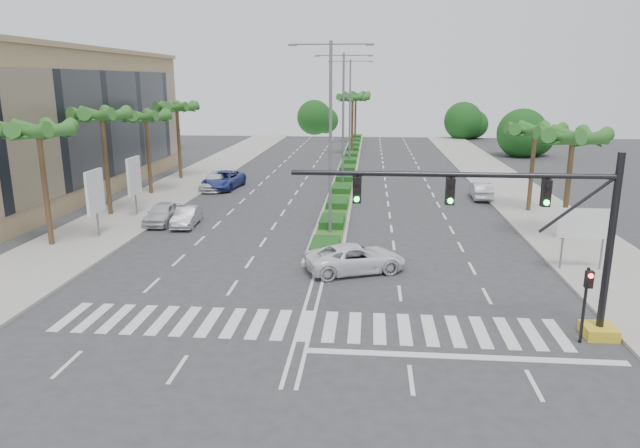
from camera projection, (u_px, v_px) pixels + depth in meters
The scene contains 28 objects.
ground at pixel (306, 326), 23.21m from camera, with size 160.00×160.00×0.00m, color #333335.
footpath_right at pixel (545, 217), 41.21m from camera, with size 6.00×120.00×0.15m, color gray.
footpath_left at pixel (139, 209), 43.81m from camera, with size 6.00×120.00×0.15m, color gray.
median at pixel (349, 165), 66.64m from camera, with size 2.20×75.00×0.20m, color gray.
median_grass at pixel (349, 164), 66.61m from camera, with size 1.80×75.00×0.04m, color #2D531C.
building at pixel (40, 124), 49.07m from camera, with size 12.00×36.00×12.00m, color tan.
signal_gantry at pixel (548, 250), 21.57m from camera, with size 12.60×1.20×7.20m.
pedestrian_signal at pixel (587, 293), 21.15m from camera, with size 0.28×0.36×3.00m.
direction_sign at pixel (585, 226), 29.17m from camera, with size 2.70×0.11×3.40m.
billboard_near at pixel (95, 192), 35.32m from camera, with size 0.18×2.10×4.35m.
billboard_far at pixel (134, 176), 41.11m from camera, with size 0.18×2.10×4.35m.
palm_left_near at pixel (39, 134), 32.64m from camera, with size 4.57×4.68×7.55m.
palm_left_mid at pixel (102, 118), 40.27m from camera, with size 4.57×4.68×7.95m.
palm_left_far at pixel (146, 119), 48.14m from camera, with size 4.57×4.68×7.35m.
palm_left_end at pixel (177, 110), 55.77m from camera, with size 4.57×4.68×7.75m.
palm_right_near at pixel (573, 141), 33.97m from camera, with size 4.57×4.68×7.05m.
palm_right_far at pixel (535, 133), 41.77m from camera, with size 4.57×4.68×6.75m.
palm_median_a at pixel (353, 100), 74.57m from camera, with size 4.57×4.68×8.05m.
palm_median_b at pixel (356, 97), 89.05m from camera, with size 4.57×4.68×8.05m.
streetlight_near at pixel (331, 129), 35.06m from camera, with size 5.10×0.25×12.00m.
streetlight_mid at pixel (343, 114), 50.51m from camera, with size 5.10×0.25×12.00m.
streetlight_far at pixel (350, 106), 65.96m from camera, with size 5.10×0.25×12.00m.
car_parked_a at pixel (163, 213), 39.50m from camera, with size 1.74×4.32×1.47m, color silver.
car_parked_b at pixel (187, 216), 38.97m from camera, with size 1.38×3.96×1.30m, color #A09FA4.
car_parked_c at pixel (223, 180), 52.29m from camera, with size 2.68×5.80×1.61m, color navy.
car_parked_d at pixel (214, 182), 51.82m from camera, with size 1.98×4.88×1.42m, color silver.
car_crossing at pixel (356, 258), 29.59m from camera, with size 2.42×5.24×1.46m, color white.
car_right at pixel (481, 191), 47.80m from camera, with size 1.48×4.26×1.40m, color #B7B6BB.
Camera 1 is at (2.48, -21.35, 9.72)m, focal length 32.00 mm.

